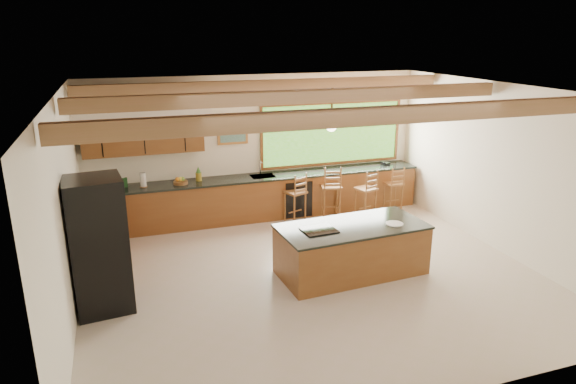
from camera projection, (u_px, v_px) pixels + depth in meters
name	position (u px, v px, depth m)	size (l,w,h in m)	color
ground	(312.00, 275.00, 8.47)	(7.20, 7.20, 0.00)	beige
room_shell	(290.00, 136.00, 8.34)	(7.27, 6.54, 3.02)	white
counter_run	(229.00, 206.00, 10.36)	(7.12, 3.10, 1.22)	brown
island	(351.00, 249.00, 8.42)	(2.47, 1.28, 0.85)	brown
refrigerator	(99.00, 245.00, 7.18)	(0.83, 0.82, 1.96)	black
bar_stool_a	(296.00, 193.00, 10.61)	(0.50, 0.50, 1.07)	brown
bar_stool_b	(367.00, 190.00, 10.84)	(0.47, 0.47, 1.07)	brown
bar_stool_c	(332.00, 188.00, 10.78)	(0.50, 0.50, 1.17)	brown
bar_stool_d	(395.00, 185.00, 11.33)	(0.37, 0.37, 1.02)	brown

